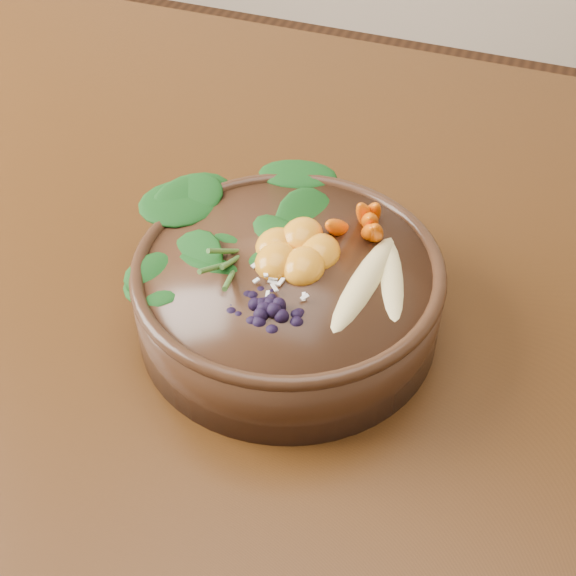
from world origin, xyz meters
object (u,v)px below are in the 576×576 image
Objects in this scene: mandarin_cluster at (296,241)px; blueberry_pile at (272,294)px; carrot_cluster at (364,192)px; kale_heap at (261,201)px; dining_table at (339,326)px; stoneware_bowl at (288,296)px; banana_halves at (379,269)px.

blueberry_pile is (0.01, -0.07, 0.00)m from mandarin_cluster.
mandarin_cluster is at bearing -129.81° from carrot_cluster.
dining_table is at bearing 39.18° from kale_heap.
carrot_cluster is at bearing 14.91° from kale_heap.
stoneware_bowl is 1.53× the size of kale_heap.
stoneware_bowl is 2.16× the size of blueberry_pile.
stoneware_bowl is 3.15× the size of mandarin_cluster.
blueberry_pile is at bearing -94.40° from dining_table.
stoneware_bowl is 1.75× the size of banana_halves.
stoneware_bowl is 0.08m from blueberry_pile.
kale_heap is 0.09m from carrot_cluster.
mandarin_cluster reaches higher than stoneware_bowl.
blueberry_pile reaches higher than banana_halves.
kale_heap reaches higher than mandarin_cluster.
stoneware_bowl is at bearing -123.69° from carrot_cluster.
kale_heap is 0.12m from blueberry_pile.
mandarin_cluster reaches higher than banana_halves.
banana_halves is 0.07m from mandarin_cluster.
carrot_cluster is (0.09, 0.02, 0.02)m from kale_heap.
kale_heap is at bearing 142.62° from mandarin_cluster.
kale_heap is at bearing 116.20° from blueberry_pile.
dining_table is 0.20m from carrot_cluster.
mandarin_cluster is at bearing 170.25° from banana_halves.
dining_table is 10.74× the size of banana_halves.
banana_halves reaches higher than stoneware_bowl.
carrot_cluster is at bearing 74.85° from blueberry_pile.
carrot_cluster reaches higher than blueberry_pile.
dining_table is at bearing 123.50° from carrot_cluster.
stoneware_bowl is at bearing 97.26° from blueberry_pile.
carrot_cluster is at bearing 54.60° from mandarin_cluster.
dining_table is 6.12× the size of stoneware_bowl.
dining_table is 0.21m from banana_halves.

